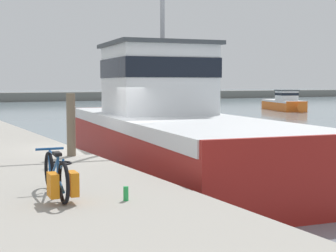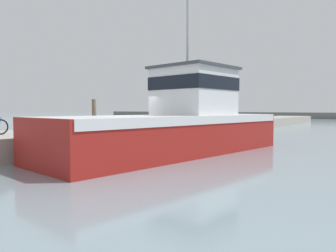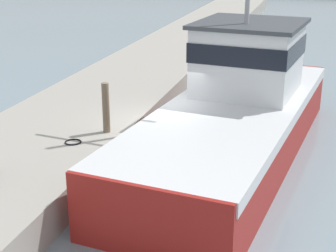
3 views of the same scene
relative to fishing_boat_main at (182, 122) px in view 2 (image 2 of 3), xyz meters
name	(u,v)px [view 2 (image 2 of 3)]	position (x,y,z in m)	size (l,w,h in m)	color
ground_plane	(133,150)	(-2.24, -0.74, -1.34)	(320.00, 320.00, 0.00)	gray
dock_pier	(89,137)	(-5.27, -0.74, -0.89)	(4.55, 80.00, 0.91)	#A39E93
fishing_boat_main	(182,122)	(0.00, 0.00, 0.00)	(5.14, 14.18, 9.68)	maroon
mooring_post	(94,115)	(-3.54, -1.92, 0.30)	(0.21, 0.21, 1.47)	#756651
hose_coil	(67,132)	(-4.11, -2.98, -0.42)	(0.46, 0.46, 0.04)	black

